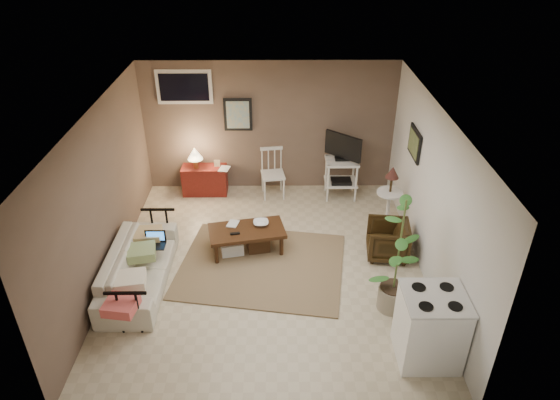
{
  "coord_description": "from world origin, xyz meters",
  "views": [
    {
      "loc": [
        0.13,
        -5.87,
        4.61
      ],
      "look_at": [
        0.18,
        0.35,
        0.95
      ],
      "focal_mm": 32.0,
      "sensor_mm": 36.0,
      "label": 1
    }
  ],
  "objects_px": {
    "tv_stand": "(342,165)",
    "potted_plant": "(399,253)",
    "coffee_table": "(246,238)",
    "stove": "(430,327)",
    "red_console": "(204,178)",
    "spindle_chair": "(273,175)",
    "armchair": "(388,238)",
    "side_table": "(390,191)",
    "sofa": "(138,261)"
  },
  "relations": [
    {
      "from": "sofa",
      "to": "tv_stand",
      "type": "relative_size",
      "value": 1.59
    },
    {
      "from": "coffee_table",
      "to": "potted_plant",
      "type": "xyz_separation_m",
      "value": [
        1.98,
        -1.27,
        0.66
      ]
    },
    {
      "from": "sofa",
      "to": "spindle_chair",
      "type": "bearing_deg",
      "value": -36.64
    },
    {
      "from": "red_console",
      "to": "stove",
      "type": "relative_size",
      "value": 1.0
    },
    {
      "from": "red_console",
      "to": "tv_stand",
      "type": "height_order",
      "value": "tv_stand"
    },
    {
      "from": "red_console",
      "to": "tv_stand",
      "type": "xyz_separation_m",
      "value": [
        2.5,
        -0.14,
        0.32
      ]
    },
    {
      "from": "tv_stand",
      "to": "side_table",
      "type": "distance_m",
      "value": 1.23
    },
    {
      "from": "coffee_table",
      "to": "spindle_chair",
      "type": "xyz_separation_m",
      "value": [
        0.39,
        1.76,
        0.18
      ]
    },
    {
      "from": "coffee_table",
      "to": "sofa",
      "type": "relative_size",
      "value": 0.63
    },
    {
      "from": "side_table",
      "to": "stove",
      "type": "bearing_deg",
      "value": -91.31
    },
    {
      "from": "tv_stand",
      "to": "red_console",
      "type": "bearing_deg",
      "value": 176.72
    },
    {
      "from": "coffee_table",
      "to": "side_table",
      "type": "distance_m",
      "value": 2.42
    },
    {
      "from": "spindle_chair",
      "to": "armchair",
      "type": "xyz_separation_m",
      "value": [
        1.74,
        -1.87,
        -0.11
      ]
    },
    {
      "from": "sofa",
      "to": "armchair",
      "type": "bearing_deg",
      "value": -80.11
    },
    {
      "from": "sofa",
      "to": "armchair",
      "type": "xyz_separation_m",
      "value": [
        3.6,
        0.63,
        -0.07
      ]
    },
    {
      "from": "tv_stand",
      "to": "potted_plant",
      "type": "relative_size",
      "value": 0.72
    },
    {
      "from": "coffee_table",
      "to": "red_console",
      "type": "xyz_separation_m",
      "value": [
        -0.87,
        1.84,
        0.08
      ]
    },
    {
      "from": "red_console",
      "to": "side_table",
      "type": "distance_m",
      "value": 3.39
    },
    {
      "from": "spindle_chair",
      "to": "side_table",
      "type": "distance_m",
      "value": 2.2
    },
    {
      "from": "coffee_table",
      "to": "potted_plant",
      "type": "relative_size",
      "value": 0.73
    },
    {
      "from": "red_console",
      "to": "stove",
      "type": "xyz_separation_m",
      "value": [
        3.09,
        -3.94,
        0.14
      ]
    },
    {
      "from": "stove",
      "to": "potted_plant",
      "type": "bearing_deg",
      "value": 105.82
    },
    {
      "from": "spindle_chair",
      "to": "potted_plant",
      "type": "relative_size",
      "value": 0.53
    },
    {
      "from": "spindle_chair",
      "to": "potted_plant",
      "type": "bearing_deg",
      "value": -62.3
    },
    {
      "from": "tv_stand",
      "to": "stove",
      "type": "bearing_deg",
      "value": -81.16
    },
    {
      "from": "red_console",
      "to": "spindle_chair",
      "type": "height_order",
      "value": "red_console"
    },
    {
      "from": "side_table",
      "to": "stove",
      "type": "relative_size",
      "value": 1.21
    },
    {
      "from": "coffee_table",
      "to": "red_console",
      "type": "height_order",
      "value": "red_console"
    },
    {
      "from": "tv_stand",
      "to": "potted_plant",
      "type": "xyz_separation_m",
      "value": [
        0.35,
        -2.97,
        0.25
      ]
    },
    {
      "from": "coffee_table",
      "to": "armchair",
      "type": "bearing_deg",
      "value": -3.1
    },
    {
      "from": "spindle_chair",
      "to": "side_table",
      "type": "relative_size",
      "value": 0.8
    },
    {
      "from": "coffee_table",
      "to": "red_console",
      "type": "distance_m",
      "value": 2.04
    },
    {
      "from": "stove",
      "to": "tv_stand",
      "type": "bearing_deg",
      "value": 98.84
    },
    {
      "from": "side_table",
      "to": "armchair",
      "type": "relative_size",
      "value": 1.82
    },
    {
      "from": "tv_stand",
      "to": "armchair",
      "type": "xyz_separation_m",
      "value": [
        0.51,
        -1.81,
        -0.34
      ]
    },
    {
      "from": "coffee_table",
      "to": "side_table",
      "type": "xyz_separation_m",
      "value": [
        2.28,
        0.66,
        0.46
      ]
    },
    {
      "from": "tv_stand",
      "to": "side_table",
      "type": "bearing_deg",
      "value": -57.74
    },
    {
      "from": "sofa",
      "to": "side_table",
      "type": "relative_size",
      "value": 1.73
    },
    {
      "from": "tv_stand",
      "to": "sofa",
      "type": "bearing_deg",
      "value": -141.72
    },
    {
      "from": "sofa",
      "to": "stove",
      "type": "distance_m",
      "value": 3.93
    },
    {
      "from": "stove",
      "to": "side_table",
      "type": "bearing_deg",
      "value": 88.69
    },
    {
      "from": "armchair",
      "to": "stove",
      "type": "distance_m",
      "value": 2.0
    },
    {
      "from": "spindle_chair",
      "to": "tv_stand",
      "type": "height_order",
      "value": "tv_stand"
    },
    {
      "from": "coffee_table",
      "to": "spindle_chair",
      "type": "relative_size",
      "value": 1.37
    },
    {
      "from": "spindle_chair",
      "to": "armchair",
      "type": "height_order",
      "value": "spindle_chair"
    },
    {
      "from": "coffee_table",
      "to": "stove",
      "type": "relative_size",
      "value": 1.32
    },
    {
      "from": "tv_stand",
      "to": "armchair",
      "type": "height_order",
      "value": "tv_stand"
    },
    {
      "from": "side_table",
      "to": "stove",
      "type": "height_order",
      "value": "side_table"
    },
    {
      "from": "spindle_chair",
      "to": "tv_stand",
      "type": "bearing_deg",
      "value": -2.74
    },
    {
      "from": "tv_stand",
      "to": "spindle_chair",
      "type": "bearing_deg",
      "value": 177.26
    }
  ]
}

